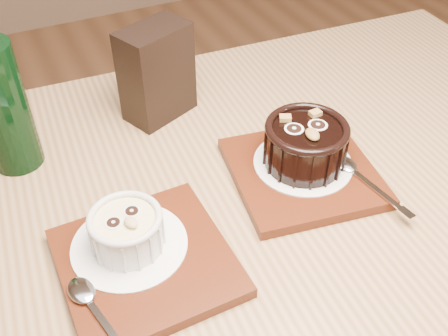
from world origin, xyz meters
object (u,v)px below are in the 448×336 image
Objects in this scene: tray_right at (303,172)px; condiment_stand at (157,73)px; tray_left at (146,263)px; ramekin_white at (127,229)px; table at (229,274)px; ramekin_dark at (306,143)px; green_bottle at (0,103)px.

tray_right is 1.29× the size of condiment_stand.
tray_left is 0.04m from ramekin_white.
tray_left is 1.29× the size of condiment_stand.
condiment_stand reaches higher than tray_left.
table is 6.90× the size of tray_left.
tray_left is at bearing -86.83° from ramekin_white.
ramekin_dark reaches higher than tray_right.
tray_right is (0.13, 0.04, 0.10)m from table.
tray_left is 0.73× the size of green_bottle.
condiment_stand is 0.57× the size of green_bottle.
tray_left is 1.00× the size of tray_right.
ramekin_white is at bearing -173.65° from tray_right.
tray_right is (0.23, 0.05, 0.00)m from tray_left.
condiment_stand reaches higher than ramekin_dark.
ramekin_dark is 0.24m from condiment_stand.
ramekin_white is 0.25m from ramekin_dark.
tray_left is 0.24m from tray_right.
green_bottle reaches higher than tray_right.
green_bottle is at bearing -173.64° from condiment_stand.
green_bottle is (-0.09, 0.22, 0.05)m from ramekin_white.
table is 0.36m from green_bottle.
condiment_stand is (0.01, 0.26, 0.16)m from table.
tray_right is at bearing -30.42° from green_bottle.
tray_right is 0.39m from green_bottle.
green_bottle is (-0.33, 0.19, 0.09)m from tray_right.
table is 0.16m from tray_right.
ramekin_white is 0.76× the size of ramekin_dark.
ramekin_dark reaches higher than table.
ramekin_dark is (0.00, 0.01, 0.04)m from tray_right.
green_bottle reaches higher than table.
ramekin_dark is (0.13, 0.05, 0.14)m from table.
condiment_stand is 0.22m from green_bottle.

